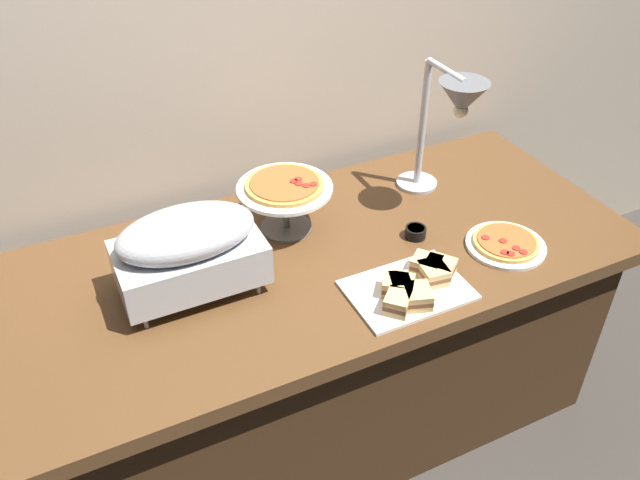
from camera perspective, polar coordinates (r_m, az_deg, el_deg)
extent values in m
plane|color=#38332D|center=(2.50, 0.38, -14.93)|extent=(8.00, 8.00, 0.00)
cube|color=#B7A893|center=(2.15, -5.60, 15.82)|extent=(4.40, 0.04, 2.40)
cube|color=brown|center=(1.98, 0.46, -1.61)|extent=(1.90, 0.84, 0.05)
cube|color=#3C2715|center=(2.23, 0.42, -9.28)|extent=(1.75, 0.74, 0.71)
cylinder|color=#B7BABF|center=(1.76, -15.00, -6.90)|extent=(0.01, 0.01, 0.04)
cylinder|color=#B7BABF|center=(1.81, -5.40, -4.11)|extent=(0.01, 0.01, 0.04)
cylinder|color=#B7BABF|center=(1.90, -16.29, -3.41)|extent=(0.01, 0.01, 0.04)
cylinder|color=#B7BABF|center=(1.95, -7.37, -0.93)|extent=(0.01, 0.01, 0.04)
cube|color=#B7BABF|center=(1.80, -11.26, -1.87)|extent=(0.39, 0.23, 0.12)
ellipsoid|color=#B7BABF|center=(1.74, -11.63, 0.60)|extent=(0.37, 0.22, 0.12)
cylinder|color=#B7BABF|center=(2.30, 8.43, 4.96)|extent=(0.14, 0.14, 0.01)
cylinder|color=#B7BABF|center=(2.19, 8.95, 9.94)|extent=(0.02, 0.02, 0.44)
cylinder|color=#B7BABF|center=(2.04, 10.98, 14.32)|extent=(0.02, 0.18, 0.02)
cone|color=#595B60|center=(1.99, 12.34, 12.02)|extent=(0.15, 0.15, 0.10)
sphere|color=#F9EAB2|center=(2.00, 12.19, 10.98)|extent=(0.04, 0.04, 0.04)
cylinder|color=white|center=(2.06, 15.90, -0.47)|extent=(0.24, 0.24, 0.01)
cylinder|color=gold|center=(2.05, 15.96, -0.20)|extent=(0.20, 0.20, 0.01)
cylinder|color=#C65628|center=(2.04, 16.00, -0.02)|extent=(0.18, 0.18, 0.00)
cylinder|color=maroon|center=(1.99, 15.84, -1.05)|extent=(0.02, 0.02, 0.00)
cylinder|color=maroon|center=(2.00, 17.35, -1.02)|extent=(0.02, 0.02, 0.00)
cylinder|color=maroon|center=(2.03, 14.25, 0.20)|extent=(0.02, 0.02, 0.00)
cylinder|color=maroon|center=(2.03, 15.69, -0.07)|extent=(0.02, 0.02, 0.00)
cylinder|color=maroon|center=(2.01, 16.76, -0.68)|extent=(0.02, 0.02, 0.00)
cylinder|color=maroon|center=(1.99, 16.33, -1.16)|extent=(0.02, 0.02, 0.00)
cylinder|color=#595B60|center=(2.02, -3.04, 2.68)|extent=(0.02, 0.02, 0.14)
cylinder|color=#595B60|center=(2.06, -2.98, 1.13)|extent=(0.16, 0.16, 0.01)
cylinder|color=white|center=(1.98, -3.11, 4.53)|extent=(0.29, 0.29, 0.01)
cylinder|color=#C68E42|center=(1.97, -3.12, 4.83)|extent=(0.24, 0.24, 0.01)
cylinder|color=#C65628|center=(1.97, -3.13, 5.02)|extent=(0.21, 0.21, 0.00)
cylinder|color=maroon|center=(1.95, -0.57, 4.90)|extent=(0.02, 0.02, 0.00)
cylinder|color=maroon|center=(1.96, -1.85, 4.94)|extent=(0.02, 0.02, 0.00)
cylinder|color=maroon|center=(1.97, -2.30, 5.14)|extent=(0.02, 0.02, 0.00)
cylinder|color=maroon|center=(1.98, -1.91, 5.33)|extent=(0.02, 0.02, 0.00)
cylinder|color=maroon|center=(1.95, -1.20, 4.78)|extent=(0.02, 0.02, 0.00)
cube|color=white|center=(1.84, 7.64, -4.35)|extent=(0.33, 0.23, 0.01)
cube|color=tan|center=(1.81, 6.93, -4.28)|extent=(0.07, 0.08, 0.02)
cube|color=brown|center=(1.80, 6.96, -3.90)|extent=(0.07, 0.08, 0.01)
cube|color=tan|center=(1.79, 7.00, -3.51)|extent=(0.07, 0.08, 0.02)
cube|color=tan|center=(1.78, 8.47, -5.28)|extent=(0.09, 0.10, 0.02)
cube|color=brown|center=(1.77, 8.51, -4.89)|extent=(0.09, 0.10, 0.01)
cube|color=tan|center=(1.76, 8.56, -4.51)|extent=(0.09, 0.10, 0.02)
cube|color=tan|center=(1.89, 9.23, -2.56)|extent=(0.10, 0.10, 0.02)
cube|color=brown|center=(1.88, 9.28, -2.19)|extent=(0.10, 0.10, 0.01)
cube|color=tan|center=(1.87, 9.33, -1.80)|extent=(0.10, 0.10, 0.02)
cube|color=tan|center=(1.89, 10.37, -2.79)|extent=(0.10, 0.11, 0.02)
cube|color=brown|center=(1.88, 10.42, -2.41)|extent=(0.10, 0.11, 0.01)
cube|color=tan|center=(1.87, 10.48, -2.03)|extent=(0.10, 0.11, 0.02)
cube|color=tan|center=(1.87, 9.81, -3.26)|extent=(0.08, 0.09, 0.02)
cube|color=brown|center=(1.86, 9.86, -2.88)|extent=(0.08, 0.09, 0.01)
cube|color=tan|center=(1.85, 9.91, -2.49)|extent=(0.08, 0.09, 0.02)
cube|color=tan|center=(1.81, 6.83, -4.41)|extent=(0.11, 0.11, 0.02)
cube|color=brown|center=(1.80, 6.86, -4.03)|extent=(0.11, 0.11, 0.01)
cube|color=tan|center=(1.79, 6.90, -3.64)|extent=(0.11, 0.11, 0.02)
cube|color=tan|center=(1.76, 6.75, -5.85)|extent=(0.10, 0.10, 0.02)
cube|color=brown|center=(1.75, 6.78, -5.47)|extent=(0.10, 0.10, 0.01)
cube|color=tan|center=(1.74, 6.82, -5.07)|extent=(0.10, 0.10, 0.02)
cylinder|color=black|center=(2.03, 8.34, 0.68)|extent=(0.06, 0.06, 0.03)
cylinder|color=gold|center=(2.03, 8.38, 1.00)|extent=(0.05, 0.05, 0.01)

